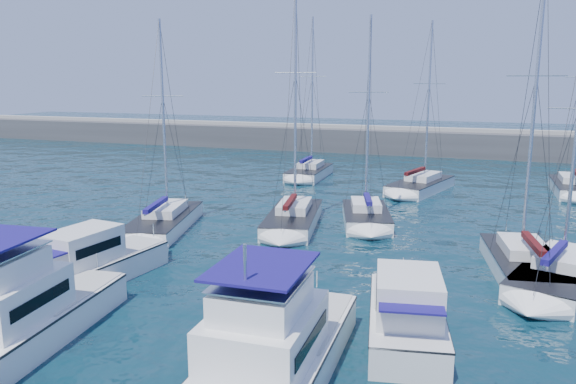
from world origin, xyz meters
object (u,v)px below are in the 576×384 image
(motor_yacht_port_inner, at_px, (22,314))
(sailboat_back_b, at_px, (421,185))
(motor_yacht_stbd_outer, at_px, (407,316))
(sailboat_mid_a, at_px, (164,222))
(motor_yacht_stbd_inner, at_px, (273,350))
(sailboat_mid_d, at_px, (524,263))
(sailboat_back_a, at_px, (310,172))
(sailboat_mid_c, at_px, (366,216))
(sailboat_mid_e, at_px, (559,274))
(motor_yacht_port_outer, at_px, (94,264))
(sailboat_back_c, at_px, (573,187))
(sailboat_mid_b, at_px, (293,218))

(motor_yacht_port_inner, xyz_separation_m, sailboat_back_b, (10.86, 33.68, -0.62))
(motor_yacht_stbd_outer, bearing_deg, sailboat_mid_a, 137.76)
(motor_yacht_stbd_inner, relative_size, sailboat_mid_a, 0.70)
(sailboat_mid_d, relative_size, sailboat_back_a, 1.00)
(motor_yacht_stbd_outer, xyz_separation_m, sailboat_back_a, (-13.61, 32.22, -0.40))
(sailboat_mid_c, bearing_deg, sailboat_mid_e, -52.44)
(sailboat_back_a, bearing_deg, sailboat_back_b, -18.57)
(motor_yacht_port_outer, height_order, sailboat_back_a, sailboat_back_a)
(motor_yacht_port_outer, relative_size, sailboat_mid_c, 0.54)
(sailboat_back_a, distance_m, sailboat_back_c, 23.38)
(sailboat_mid_d, bearing_deg, sailboat_back_c, 67.78)
(sailboat_mid_b, height_order, sailboat_mid_c, sailboat_mid_b)
(motor_yacht_stbd_inner, bearing_deg, sailboat_back_c, 68.22)
(sailboat_mid_a, bearing_deg, sailboat_mid_c, 11.13)
(sailboat_back_b, xyz_separation_m, sailboat_back_c, (12.28, 3.22, 0.02))
(sailboat_mid_a, bearing_deg, sailboat_back_b, 37.71)
(sailboat_mid_a, bearing_deg, motor_yacht_port_outer, -91.84)
(sailboat_mid_c, distance_m, sailboat_mid_d, 11.74)
(sailboat_mid_d, bearing_deg, motor_yacht_port_inner, -151.14)
(sailboat_mid_b, xyz_separation_m, sailboat_back_b, (6.75, 14.54, -0.02))
(motor_yacht_port_inner, bearing_deg, motor_yacht_stbd_inner, -3.46)
(motor_yacht_stbd_outer, bearing_deg, sailboat_back_a, 103.02)
(motor_yacht_port_inner, bearing_deg, sailboat_back_c, 51.97)
(sailboat_mid_e, height_order, sailboat_back_a, sailboat_back_a)
(sailboat_back_a, xyz_separation_m, sailboat_back_b, (11.10, -3.41, -0.02))
(sailboat_mid_e, distance_m, sailboat_back_c, 24.13)
(motor_yacht_port_inner, relative_size, sailboat_back_c, 0.56)
(sailboat_mid_a, height_order, sailboat_back_a, sailboat_back_a)
(motor_yacht_port_inner, xyz_separation_m, sailboat_mid_e, (19.46, 13.05, -0.63))
(sailboat_mid_b, relative_size, sailboat_back_c, 1.03)
(motor_yacht_port_inner, distance_m, sailboat_back_a, 37.09)
(motor_yacht_stbd_outer, bearing_deg, sailboat_back_b, 85.10)
(motor_yacht_port_outer, bearing_deg, motor_yacht_stbd_outer, 3.47)
(motor_yacht_port_inner, distance_m, sailboat_mid_b, 19.58)
(sailboat_mid_c, bearing_deg, sailboat_mid_a, -170.69)
(motor_yacht_stbd_outer, height_order, sailboat_back_a, sailboat_back_a)
(sailboat_mid_e, height_order, sailboat_back_b, sailboat_back_b)
(sailboat_mid_a, bearing_deg, sailboat_back_a, 67.50)
(motor_yacht_port_inner, distance_m, sailboat_mid_c, 22.88)
(sailboat_mid_b, bearing_deg, sailboat_back_a, 93.45)
(sailboat_back_a, bearing_deg, motor_yacht_port_outer, -93.81)
(sailboat_back_c, bearing_deg, motor_yacht_port_inner, -122.87)
(sailboat_mid_a, xyz_separation_m, sailboat_back_c, (26.67, 21.31, 0.03))
(sailboat_mid_b, distance_m, sailboat_mid_e, 16.51)
(motor_yacht_port_outer, bearing_deg, motor_yacht_port_inner, -68.07)
(sailboat_mid_c, xyz_separation_m, sailboat_back_b, (2.29, 12.47, -0.02))
(sailboat_mid_b, bearing_deg, motor_yacht_port_outer, -123.33)
(sailboat_mid_e, bearing_deg, motor_yacht_stbd_outer, -108.47)
(motor_yacht_port_inner, xyz_separation_m, sailboat_mid_a, (-3.53, 15.58, -0.63))
(sailboat_mid_b, relative_size, sailboat_back_a, 1.02)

